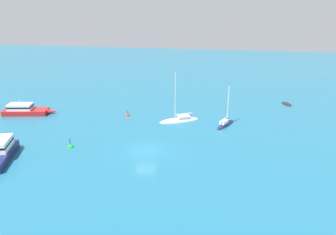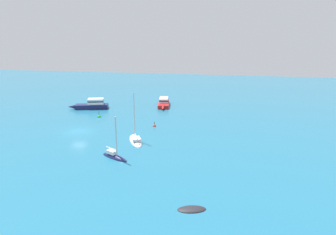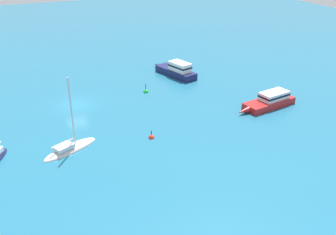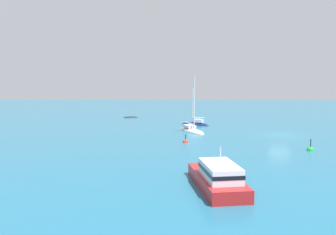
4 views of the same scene
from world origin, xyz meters
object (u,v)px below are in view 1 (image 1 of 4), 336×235
Objects in this scene: cabin_cruiser at (0,153)px; sailboat at (179,120)px; channel_buoy at (128,116)px; mooring_buoy at (71,147)px; motor_cruiser at (25,110)px; skiff at (287,104)px; yacht at (225,124)px.

sailboat is at bearing 113.95° from cabin_cruiser.
channel_buoy is at bearing -32.27° from sailboat.
motor_cruiser is at bearing -40.59° from mooring_buoy.
motor_cruiser is at bearing -23.86° from sailboat.
sailboat reaches higher than mooring_buoy.
sailboat is at bearing 106.06° from skiff.
sailboat is 5.18× the size of mooring_buoy.
motor_cruiser is at bearing 118.23° from yacht.
skiff is 1.98× the size of mooring_buoy.
channel_buoy is 12.87m from mooring_buoy.
motor_cruiser is (31.39, -0.02, 0.53)m from yacht.
channel_buoy is at bearing -3.45° from motor_cruiser.
mooring_buoy is (4.08, 12.20, 0.00)m from channel_buoy.
sailboat is 24.50m from cabin_cruiser.
yacht is (10.54, 11.57, 0.18)m from skiff.
yacht reaches higher than cabin_cruiser.
sailboat is (17.40, 10.75, 0.11)m from skiff.
sailboat reaches higher than channel_buoy.
sailboat is (6.86, -0.82, -0.07)m from yacht.
skiff is 44.84m from cabin_cruiser.
channel_buoy is (-10.57, -16.62, -0.87)m from cabin_cruiser.
motor_cruiser is (41.93, 11.55, 0.72)m from skiff.
yacht is 31.39m from motor_cruiser.
yacht reaches higher than motor_cruiser.
channel_buoy is (-16.28, -1.74, -0.71)m from motor_cruiser.
cabin_cruiser is at bearing 148.31° from yacht.
cabin_cruiser is 15.93m from motor_cruiser.
cabin_cruiser is at bearing 34.19° from mooring_buoy.
sailboat is 16.69m from mooring_buoy.
channel_buoy is at bearing 131.70° from cabin_cruiser.
sailboat reaches higher than motor_cruiser.
mooring_buoy is at bearing 146.82° from yacht.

